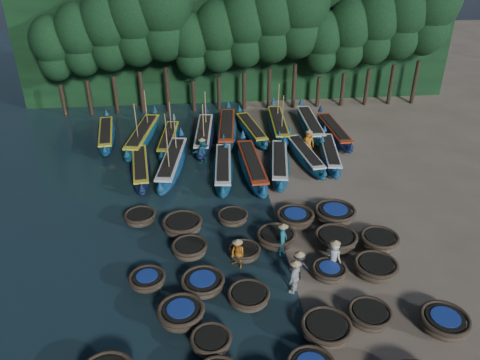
{
  "coord_description": "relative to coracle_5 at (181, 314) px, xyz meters",
  "views": [
    {
      "loc": [
        -4.34,
        -20.86,
        15.3
      ],
      "look_at": [
        -1.85,
        4.18,
        1.3
      ],
      "focal_mm": 35.0,
      "sensor_mm": 36.0,
      "label": 1
    }
  ],
  "objects": [
    {
      "name": "coracle_12",
      "position": [
        3.03,
        0.88,
        -0.11
      ],
      "size": [
        2.41,
        2.41,
        0.65
      ],
      "rotation": [
        0.0,
        0.0,
        0.42
      ],
      "color": "#4D4130",
      "rests_on": "ground"
    },
    {
      "name": "long_boat_12",
      "position": [
        1.58,
        18.95,
        0.1
      ],
      "size": [
        2.3,
        8.65,
        3.69
      ],
      "rotation": [
        0.0,
        0.0,
        -0.09
      ],
      "color": "#0F1739",
      "rests_on": "ground"
    },
    {
      "name": "tree_13",
      "position": [
        19.31,
        25.91,
        7.52
      ],
      "size": [
        4.92,
        4.92,
        11.6
      ],
      "color": "black",
      "rests_on": "ground"
    },
    {
      "name": "ground",
      "position": [
        5.41,
        5.91,
        -0.48
      ],
      "size": [
        120.0,
        120.0,
        0.0
      ],
      "primitive_type": "plane",
      "color": "#7F6F5C",
      "rests_on": "ground"
    },
    {
      "name": "tree_10",
      "position": [
        12.41,
        25.91,
        5.49
      ],
      "size": [
        3.68,
        3.68,
        8.68
      ],
      "color": "black",
      "rests_on": "ground"
    },
    {
      "name": "tree_7",
      "position": [
        5.51,
        25.91,
        6.84
      ],
      "size": [
        4.51,
        4.51,
        10.63
      ],
      "color": "black",
      "rests_on": "ground"
    },
    {
      "name": "coracle_8",
      "position": [
        8.08,
        -0.83,
        -0.07
      ],
      "size": [
        1.94,
        1.94,
        0.72
      ],
      "rotation": [
        0.0,
        0.0,
        -0.1
      ],
      "color": "#4D4130",
      "rests_on": "ground"
    },
    {
      "name": "tree_12",
      "position": [
        17.01,
        25.91,
        6.84
      ],
      "size": [
        4.51,
        4.51,
        10.63
      ],
      "color": "black",
      "rests_on": "ground"
    },
    {
      "name": "coracle_21",
      "position": [
        -0.0,
        6.72,
        0.0
      ],
      "size": [
        2.5,
        2.5,
        0.85
      ],
      "rotation": [
        0.0,
        0.0,
        -0.22
      ],
      "color": "#4D4130",
      "rests_on": "ground"
    },
    {
      "name": "coracle_15",
      "position": [
        0.39,
        4.59,
        -0.05
      ],
      "size": [
        1.9,
        1.9,
        0.76
      ],
      "rotation": [
        0.0,
        0.0,
        0.01
      ],
      "color": "#4D4130",
      "rests_on": "ground"
    },
    {
      "name": "fisherman_1",
      "position": [
        5.18,
        4.25,
        0.51
      ],
      "size": [
        0.7,
        0.79,
        2.01
      ],
      "rotation": [
        0.0,
        0.0,
        1.06
      ],
      "color": "#1A5F6E",
      "rests_on": "ground"
    },
    {
      "name": "long_boat_17",
      "position": [
        11.95,
        18.66,
        0.06
      ],
      "size": [
        1.76,
        8.01,
        1.41
      ],
      "rotation": [
        0.0,
        0.0,
        0.05
      ],
      "color": "#0F1739",
      "rests_on": "ground"
    },
    {
      "name": "fisherman_4",
      "position": [
        5.23,
        1.41,
        0.44
      ],
      "size": [
        0.95,
        1.06,
        1.93
      ],
      "rotation": [
        0.0,
        0.0,
        4.07
      ],
      "color": "silver",
      "rests_on": "ground"
    },
    {
      "name": "coracle_5",
      "position": [
        0.0,
        0.0,
        0.0
      ],
      "size": [
        2.43,
        2.43,
        0.83
      ],
      "rotation": [
        0.0,
        0.0,
        -0.33
      ],
      "color": "#4D4130",
      "rests_on": "ground"
    },
    {
      "name": "tree_8",
      "position": [
        7.81,
        25.91,
        7.52
      ],
      "size": [
        4.92,
        4.92,
        11.6
      ],
      "color": "black",
      "rests_on": "ground"
    },
    {
      "name": "coracle_13",
      "position": [
        7.13,
        2.21,
        -0.1
      ],
      "size": [
        2.1,
        2.1,
        0.66
      ],
      "rotation": [
        0.0,
        0.0,
        -0.4
      ],
      "color": "#4D4130",
      "rests_on": "ground"
    },
    {
      "name": "coracle_16",
      "position": [
        3.18,
        4.12,
        -0.1
      ],
      "size": [
        1.99,
        1.99,
        0.67
      ],
      "rotation": [
        0.0,
        0.0,
        -0.34
      ],
      "color": "#4D4130",
      "rests_on": "ground"
    },
    {
      "name": "long_boat_11",
      "position": [
        -1.16,
        18.48,
        0.02
      ],
      "size": [
        2.03,
        7.43,
        3.17
      ],
      "rotation": [
        0.0,
        0.0,
        -0.1
      ],
      "color": "navy",
      "rests_on": "ground"
    },
    {
      "name": "long_boat_7",
      "position": [
        8.73,
        14.72,
        0.02
      ],
      "size": [
        2.24,
        7.46,
        1.32
      ],
      "rotation": [
        0.0,
        0.0,
        0.13
      ],
      "color": "navy",
      "rests_on": "ground"
    },
    {
      "name": "fisherman_6",
      "position": [
        9.26,
        16.1,
        0.46
      ],
      "size": [
        1.03,
        0.88,
        1.98
      ],
      "rotation": [
        0.0,
        0.0,
        5.85
      ],
      "color": "orange",
      "rests_on": "ground"
    },
    {
      "name": "coracle_19",
      "position": [
        10.37,
        4.23,
        -0.01
      ],
      "size": [
        2.07,
        2.07,
        0.83
      ],
      "rotation": [
        0.0,
        0.0,
        0.03
      ],
      "color": "#4D4130",
      "rests_on": "ground"
    },
    {
      "name": "long_boat_16",
      "position": [
        10.36,
        20.13,
        0.09
      ],
      "size": [
        1.67,
        8.6,
        1.51
      ],
      "rotation": [
        0.0,
        0.0,
        -0.02
      ],
      "color": "navy",
      "rests_on": "ground"
    },
    {
      "name": "tree_9",
      "position": [
        10.11,
        25.91,
        8.19
      ],
      "size": [
        5.34,
        5.34,
        12.58
      ],
      "color": "black",
      "rests_on": "ground"
    },
    {
      "name": "coracle_22",
      "position": [
        2.86,
        7.36,
        -0.09
      ],
      "size": [
        1.88,
        1.88,
        0.67
      ],
      "rotation": [
        0.0,
        0.0,
        -0.17
      ],
      "color": "#4D4130",
      "rests_on": "ground"
    },
    {
      "name": "long_boat_2",
      "position": [
        -2.91,
        13.92,
        0.03
      ],
      "size": [
        2.14,
        7.55,
        1.34
      ],
      "rotation": [
        0.0,
        0.0,
        0.11
      ],
      "color": "#0F1739",
      "rests_on": "ground"
    },
    {
      "name": "fisherman_2",
      "position": [
        2.77,
        3.45,
        0.37
      ],
      "size": [
        0.96,
        0.99,
        1.8
      ],
      "rotation": [
        0.0,
        0.0,
        5.41
      ],
      "color": "orange",
      "rests_on": "ground"
    },
    {
      "name": "coracle_23",
      "position": [
        6.38,
        6.84,
        -0.01
      ],
      "size": [
        2.19,
        2.19,
        0.81
      ],
      "rotation": [
        0.0,
        0.0,
        -0.01
      ],
      "color": "#4D4130",
      "rests_on": "ground"
    },
    {
      "name": "coracle_10",
      "position": [
        -1.63,
        2.48,
        -0.11
      ],
      "size": [
        1.95,
        1.95,
        0.64
      ],
      "rotation": [
        0.0,
        0.0,
        0.21
      ],
      "color": "#4D4130",
      "rests_on": "ground"
    },
    {
      "name": "long_boat_14",
      "position": [
        5.43,
        19.74,
        0.03
      ],
      "size": [
        2.6,
        7.54,
        1.34
      ],
      "rotation": [
        0.0,
        0.0,
        0.17
      ],
      "color": "navy",
      "rests_on": "ground"
    },
    {
      "name": "long_boat_8",
      "position": [
        10.55,
        14.74,
        0.02
      ],
      "size": [
        2.32,
        7.45,
        1.32
      ],
      "rotation": [
        0.0,
        0.0,
        -0.14
      ],
      "color": "navy",
      "rests_on": "ground"
    },
    {
      "name": "tree_6",
      "position": [
        3.21,
        25.91,
        6.16
      ],
      "size": [
        4.09,
        4.09,
        9.65
      ],
      "color": "black",
      "rests_on": "ground"
    },
    {
      "name": "tree_1",
      "position": [
        -8.29,
        25.91,
        6.16
      ],
      "size": [
        4.09,
        4.09,
        9.65
      ],
      "color": "black",
      "rests_on": "ground"
    },
    {
      "name": "long_boat_13",
      "position": [
        3.47,
        19.83,
        0.12
      ],
      "size": [
        2.43,
        8.91,
        1.58
      ],
      "rotation": [
        0.0,
        0.0,
        -0.1
      ],
      "color": "navy",
      "rests_on": "ground"
    },
    {
      "name": "coracle_9",
      "position": [
        11.08,
        -1.54,
        -0.04
      ],
      "size": [
        2.46,
        2.46,
        0.76
      ],
      "rotation": [
        0.0,
        0.0,
        0.31
      ],
      "color": "#4D4130",
      "rests_on": "ground"
    },
    {
      "name": "fisherman_3",
      "position": [
        5.62,
        2.29,
        0.33
      ],
      "size": [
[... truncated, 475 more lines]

